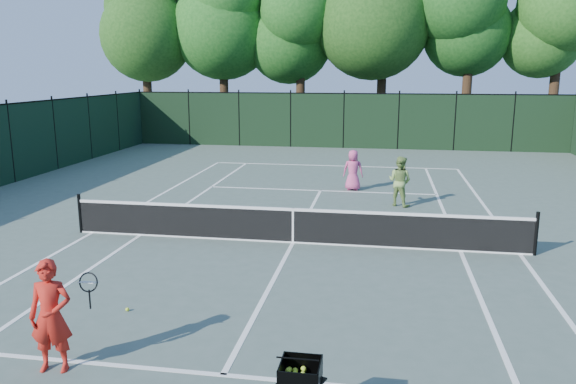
% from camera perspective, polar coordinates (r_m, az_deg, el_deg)
% --- Properties ---
extents(ground, '(90.00, 90.00, 0.00)m').
position_cam_1_polar(ground, '(14.30, 0.50, -5.20)').
color(ground, '#4B5B51').
rests_on(ground, ground).
extents(sideline_doubles_left, '(0.10, 23.77, 0.01)m').
position_cam_1_polar(sideline_doubles_left, '(16.06, -19.25, -3.92)').
color(sideline_doubles_left, white).
rests_on(sideline_doubles_left, ground).
extents(sideline_doubles_right, '(0.10, 23.77, 0.01)m').
position_cam_1_polar(sideline_doubles_right, '(14.53, 22.52, -5.87)').
color(sideline_doubles_right, white).
rests_on(sideline_doubles_right, ground).
extents(sideline_singles_left, '(0.10, 23.77, 0.01)m').
position_cam_1_polar(sideline_singles_left, '(15.46, -14.78, -4.26)').
color(sideline_singles_left, white).
rests_on(sideline_singles_left, ground).
extents(sideline_singles_right, '(0.10, 23.77, 0.01)m').
position_cam_1_polar(sideline_singles_right, '(14.28, 17.13, -5.78)').
color(sideline_singles_right, white).
rests_on(sideline_singles_right, ground).
extents(baseline_far, '(10.97, 0.10, 0.01)m').
position_cam_1_polar(baseline_far, '(25.80, 4.66, 2.68)').
color(baseline_far, white).
rests_on(baseline_far, ground).
extents(service_line_near, '(8.23, 0.10, 0.01)m').
position_cam_1_polar(service_line_near, '(8.54, -6.61, -17.98)').
color(service_line_near, white).
rests_on(service_line_near, ground).
extents(service_line_far, '(8.23, 0.10, 0.01)m').
position_cam_1_polar(service_line_far, '(20.44, 3.33, 0.15)').
color(service_line_far, white).
rests_on(service_line_far, ground).
extents(center_service_line, '(0.10, 12.80, 0.01)m').
position_cam_1_polar(center_service_line, '(14.30, 0.50, -5.19)').
color(center_service_line, white).
rests_on(center_service_line, ground).
extents(tennis_net, '(11.69, 0.09, 1.06)m').
position_cam_1_polar(tennis_net, '(14.16, 0.51, -3.36)').
color(tennis_net, black).
rests_on(tennis_net, ground).
extents(fence_far, '(24.00, 0.05, 3.00)m').
position_cam_1_polar(fence_far, '(31.67, 5.68, 7.17)').
color(fence_far, black).
rests_on(fence_far, ground).
extents(tree_0, '(6.40, 6.40, 13.14)m').
position_cam_1_polar(tree_0, '(38.30, -14.50, 17.72)').
color(tree_0, black).
rests_on(tree_0, ground).
extents(tree_2, '(6.00, 6.00, 12.40)m').
position_cam_1_polar(tree_2, '(35.81, 1.31, 17.79)').
color(tree_2, black).
rests_on(tree_2, ground).
extents(tree_4, '(6.20, 6.20, 12.97)m').
position_cam_1_polar(tree_4, '(35.61, 18.24, 17.91)').
color(tree_4, black).
rests_on(tree_4, ground).
extents(tree_5, '(5.80, 5.80, 12.23)m').
position_cam_1_polar(tree_5, '(37.07, 26.06, 16.39)').
color(tree_5, black).
rests_on(tree_5, ground).
extents(coach, '(0.87, 0.73, 1.68)m').
position_cam_1_polar(coach, '(8.92, -22.93, -11.53)').
color(coach, red).
rests_on(coach, ground).
extents(player_pink, '(0.72, 0.47, 1.48)m').
position_cam_1_polar(player_pink, '(20.52, 6.63, 2.23)').
color(player_pink, '#C5457D').
rests_on(player_pink, ground).
extents(player_green, '(0.98, 0.91, 1.61)m').
position_cam_1_polar(player_green, '(18.35, 11.28, 1.09)').
color(player_green, '#7FA251').
rests_on(player_green, ground).
extents(ball_hopper, '(0.62, 0.62, 0.93)m').
position_cam_1_polar(ball_hopper, '(6.98, 1.26, -18.01)').
color(ball_hopper, black).
rests_on(ball_hopper, ground).
extents(loose_ball_midcourt, '(0.07, 0.07, 0.07)m').
position_cam_1_polar(loose_ball_midcourt, '(10.84, -16.01, -11.39)').
color(loose_ball_midcourt, '#CEEE30').
rests_on(loose_ball_midcourt, ground).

